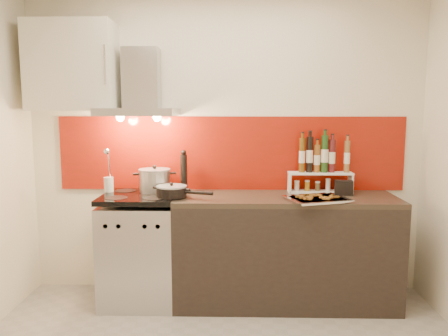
{
  "coord_description": "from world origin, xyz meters",
  "views": [
    {
      "loc": [
        0.08,
        -2.4,
        1.6
      ],
      "look_at": [
        0.0,
        0.95,
        1.15
      ],
      "focal_mm": 35.0,
      "sensor_mm": 36.0,
      "label": 1
    }
  ],
  "objects_px": {
    "saute_pan": "(173,191)",
    "baking_tray": "(317,199)",
    "stock_pot": "(155,180)",
    "range_stove": "(141,249)",
    "counter": "(285,249)",
    "pepper_mill": "(184,172)"
  },
  "relations": [
    {
      "from": "stock_pot",
      "to": "saute_pan",
      "type": "height_order",
      "value": "stock_pot"
    },
    {
      "from": "stock_pot",
      "to": "baking_tray",
      "type": "height_order",
      "value": "stock_pot"
    },
    {
      "from": "counter",
      "to": "baking_tray",
      "type": "relative_size",
      "value": 3.41
    },
    {
      "from": "pepper_mill",
      "to": "baking_tray",
      "type": "height_order",
      "value": "pepper_mill"
    },
    {
      "from": "counter",
      "to": "pepper_mill",
      "type": "xyz_separation_m",
      "value": [
        -0.85,
        0.16,
        0.63
      ]
    },
    {
      "from": "saute_pan",
      "to": "range_stove",
      "type": "bearing_deg",
      "value": 163.67
    },
    {
      "from": "saute_pan",
      "to": "baking_tray",
      "type": "relative_size",
      "value": 0.87
    },
    {
      "from": "range_stove",
      "to": "counter",
      "type": "distance_m",
      "value": 1.2
    },
    {
      "from": "counter",
      "to": "baking_tray",
      "type": "xyz_separation_m",
      "value": [
        0.22,
        -0.17,
        0.47
      ]
    },
    {
      "from": "range_stove",
      "to": "pepper_mill",
      "type": "bearing_deg",
      "value": 25.71
    },
    {
      "from": "stock_pot",
      "to": "saute_pan",
      "type": "bearing_deg",
      "value": -48.8
    },
    {
      "from": "range_stove",
      "to": "baking_tray",
      "type": "xyz_separation_m",
      "value": [
        1.42,
        -0.17,
        0.47
      ]
    },
    {
      "from": "baking_tray",
      "to": "saute_pan",
      "type": "bearing_deg",
      "value": 175.75
    },
    {
      "from": "range_stove",
      "to": "stock_pot",
      "type": "relative_size",
      "value": 3.41
    },
    {
      "from": "range_stove",
      "to": "baking_tray",
      "type": "distance_m",
      "value": 1.51
    },
    {
      "from": "counter",
      "to": "saute_pan",
      "type": "distance_m",
      "value": 1.05
    },
    {
      "from": "stock_pot",
      "to": "pepper_mill",
      "type": "relative_size",
      "value": 0.74
    },
    {
      "from": "counter",
      "to": "stock_pot",
      "type": "relative_size",
      "value": 6.75
    },
    {
      "from": "stock_pot",
      "to": "counter",
      "type": "bearing_deg",
      "value": -6.0
    },
    {
      "from": "range_stove",
      "to": "pepper_mill",
      "type": "xyz_separation_m",
      "value": [
        0.35,
        0.17,
        0.63
      ]
    },
    {
      "from": "pepper_mill",
      "to": "baking_tray",
      "type": "bearing_deg",
      "value": -17.48
    },
    {
      "from": "stock_pot",
      "to": "pepper_mill",
      "type": "height_order",
      "value": "pepper_mill"
    }
  ]
}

